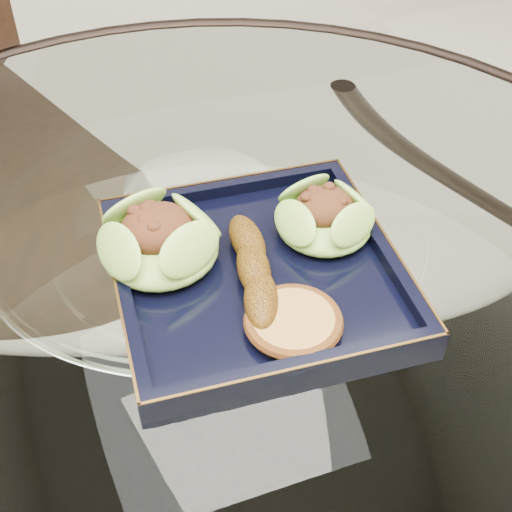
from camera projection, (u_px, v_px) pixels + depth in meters
name	position (u px, v px, depth m)	size (l,w,h in m)	color
dining_table	(216.00, 359.00, 0.84)	(1.13, 1.13, 0.77)	white
navy_plate	(256.00, 278.00, 0.70)	(0.27, 0.27, 0.02)	black
lettuce_wrap_left	(160.00, 243.00, 0.69)	(0.11, 0.11, 0.04)	olive
lettuce_wrap_right	(324.00, 219.00, 0.72)	(0.10, 0.10, 0.04)	#5F9E2E
roasted_plantain	(254.00, 269.00, 0.67)	(0.15, 0.03, 0.03)	#633D0A
crumb_patty	(293.00, 323.00, 0.63)	(0.08, 0.08, 0.01)	#BA803E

